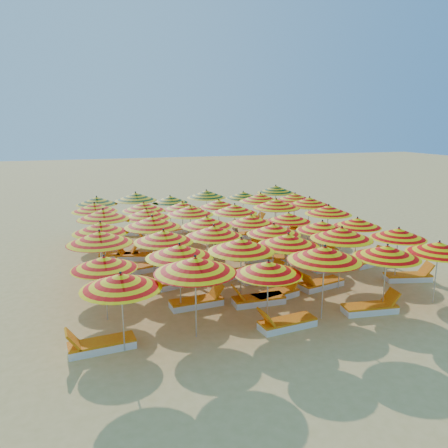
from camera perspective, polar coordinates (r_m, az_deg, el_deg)
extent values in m
plane|color=#E2B364|center=(18.54, 0.49, -5.15)|extent=(120.00, 120.00, 0.00)
cylinder|color=silver|center=(11.64, -13.09, -11.41)|extent=(0.04, 0.04, 2.06)
cone|color=#EA6700|center=(11.30, -13.32, -7.29)|extent=(2.11, 2.11, 0.39)
sphere|color=black|center=(11.23, -13.38, -6.21)|extent=(0.07, 0.07, 0.07)
cylinder|color=silver|center=(12.05, -3.71, -9.74)|extent=(0.04, 0.04, 2.24)
cone|color=#EA6700|center=(11.71, -3.78, -5.35)|extent=(2.26, 2.26, 0.43)
sphere|color=black|center=(11.63, -3.80, -4.21)|extent=(0.07, 0.07, 0.07)
cylinder|color=silver|center=(12.66, 5.71, -9.34)|extent=(0.04, 0.04, 1.95)
cone|color=#EA6700|center=(12.37, 5.80, -5.72)|extent=(2.28, 2.28, 0.37)
sphere|color=black|center=(12.30, 5.82, -4.78)|extent=(0.06, 0.06, 0.06)
cylinder|color=silver|center=(13.45, 12.80, -7.67)|extent=(0.04, 0.04, 2.20)
cone|color=#EA6700|center=(13.14, 13.01, -3.77)|extent=(2.68, 2.68, 0.42)
sphere|color=black|center=(13.08, 13.06, -2.76)|extent=(0.07, 0.07, 0.07)
cylinder|color=silver|center=(14.67, 20.26, -6.72)|extent=(0.04, 0.04, 2.05)
cone|color=#EA6700|center=(14.41, 20.53, -3.39)|extent=(2.66, 2.66, 0.39)
sphere|color=black|center=(14.35, 20.60, -2.54)|extent=(0.07, 0.07, 0.07)
cylinder|color=silver|center=(15.85, 25.95, -5.85)|extent=(0.04, 0.04, 2.02)
cone|color=#EA6700|center=(15.61, 26.26, -2.80)|extent=(2.55, 2.55, 0.38)
sphere|color=black|center=(15.56, 26.34, -2.02)|extent=(0.07, 0.07, 0.07)
cylinder|color=silver|center=(13.52, -15.17, -8.28)|extent=(0.04, 0.04, 1.94)
cone|color=#EA6700|center=(13.25, -15.39, -4.88)|extent=(2.24, 2.24, 0.37)
sphere|color=black|center=(13.19, -15.44, -4.00)|extent=(0.06, 0.06, 0.06)
cylinder|color=silver|center=(13.73, -5.74, -7.18)|extent=(0.04, 0.04, 2.11)
cone|color=#EA6700|center=(13.44, -5.83, -3.52)|extent=(2.34, 2.34, 0.40)
sphere|color=black|center=(13.38, -5.85, -2.57)|extent=(0.07, 0.07, 0.07)
cylinder|color=silver|center=(14.19, 2.22, -6.35)|extent=(0.04, 0.04, 2.15)
cone|color=#EA6700|center=(13.91, 2.26, -2.72)|extent=(2.48, 2.48, 0.41)
sphere|color=black|center=(13.85, 2.27, -1.79)|extent=(0.07, 0.07, 0.07)
cylinder|color=silver|center=(15.11, 8.28, -5.38)|extent=(0.04, 0.04, 2.09)
cone|color=#EA6700|center=(14.85, 8.39, -2.05)|extent=(2.68, 2.68, 0.40)
sphere|color=black|center=(14.79, 8.42, -1.20)|extent=(0.07, 0.07, 0.07)
cylinder|color=silver|center=(16.01, 14.91, -4.46)|extent=(0.04, 0.04, 2.18)
cone|color=#EA6700|center=(15.76, 15.11, -1.18)|extent=(2.35, 2.35, 0.42)
sphere|color=black|center=(15.71, 15.16, -0.34)|extent=(0.07, 0.07, 0.07)
cylinder|color=silver|center=(17.36, 21.60, -3.91)|extent=(0.04, 0.04, 2.00)
cone|color=#EA6700|center=(17.15, 21.83, -1.13)|extent=(2.53, 2.53, 0.38)
sphere|color=black|center=(17.10, 21.90, -0.42)|extent=(0.07, 0.07, 0.07)
cylinder|color=silver|center=(15.41, -15.71, -5.14)|extent=(0.04, 0.04, 2.21)
cone|color=#EA6700|center=(15.14, -15.93, -1.69)|extent=(2.87, 2.87, 0.42)
sphere|color=black|center=(15.09, -15.99, -0.80)|extent=(0.07, 0.07, 0.07)
cylinder|color=silver|center=(15.54, -7.80, -4.82)|extent=(0.04, 0.04, 2.10)
cone|color=#EA6700|center=(15.28, -7.90, -1.57)|extent=(2.72, 2.72, 0.40)
sphere|color=black|center=(15.23, -7.93, -0.73)|extent=(0.07, 0.07, 0.07)
cylinder|color=silver|center=(16.10, -1.32, -4.08)|extent=(0.04, 0.04, 2.10)
cone|color=#EA6700|center=(15.85, -1.33, -0.93)|extent=(2.27, 2.27, 0.40)
sphere|color=black|center=(15.80, -1.34, -0.12)|extent=(0.07, 0.07, 0.07)
cylinder|color=silver|center=(16.71, 6.44, -3.62)|extent=(0.04, 0.04, 2.04)
cone|color=#EA6700|center=(16.48, 6.52, -0.68)|extent=(2.08, 2.08, 0.39)
sphere|color=black|center=(16.43, 6.54, 0.08)|extent=(0.07, 0.07, 0.07)
cylinder|color=silver|center=(17.65, 12.57, -3.01)|extent=(0.04, 0.04, 2.01)
cone|color=#EA6700|center=(17.43, 12.71, -0.26)|extent=(2.54, 2.54, 0.38)
sphere|color=black|center=(17.38, 12.74, 0.45)|extent=(0.07, 0.07, 0.07)
cylinder|color=silver|center=(18.88, 16.84, -2.30)|extent=(0.04, 0.04, 1.96)
cone|color=#EA6700|center=(18.68, 17.01, 0.21)|extent=(2.28, 2.28, 0.37)
sphere|color=black|center=(18.64, 17.05, 0.86)|extent=(0.07, 0.07, 0.07)
cylinder|color=silver|center=(17.24, -15.65, -3.40)|extent=(0.04, 0.04, 2.10)
cone|color=#EA6700|center=(17.01, -15.84, -0.45)|extent=(2.56, 2.56, 0.40)
sphere|color=black|center=(16.96, -15.88, 0.30)|extent=(0.07, 0.07, 0.07)
cylinder|color=silver|center=(17.39, -9.25, -2.78)|extent=(0.04, 0.04, 2.20)
cone|color=#EA6700|center=(17.15, -9.37, 0.29)|extent=(2.36, 2.36, 0.42)
sphere|color=black|center=(17.10, -9.40, 1.08)|extent=(0.07, 0.07, 0.07)
cylinder|color=silver|center=(17.79, -2.24, -2.48)|extent=(0.04, 0.04, 2.06)
cone|color=#EA6700|center=(17.57, -2.26, 0.33)|extent=(2.53, 2.53, 0.39)
sphere|color=black|center=(17.52, -2.27, 1.05)|extent=(0.07, 0.07, 0.07)
cylinder|color=silver|center=(18.52, 3.51, -2.00)|extent=(0.04, 0.04, 1.98)
cone|color=#EA6700|center=(18.32, 3.55, 0.59)|extent=(2.45, 2.45, 0.38)
sphere|color=black|center=(18.28, 3.56, 1.25)|extent=(0.07, 0.07, 0.07)
cylinder|color=silver|center=(19.41, 8.36, -1.51)|extent=(0.04, 0.04, 1.92)
cone|color=#EA6700|center=(19.22, 8.44, 0.90)|extent=(2.10, 2.10, 0.37)
sphere|color=black|center=(19.18, 8.46, 1.52)|extent=(0.06, 0.06, 0.06)
cylinder|color=silver|center=(20.46, 13.35, -0.70)|extent=(0.04, 0.04, 2.12)
cone|color=#EA6700|center=(20.27, 13.49, 1.82)|extent=(2.59, 2.59, 0.40)
sphere|color=black|center=(20.23, 13.52, 2.47)|extent=(0.07, 0.07, 0.07)
cylinder|color=silver|center=(19.25, -15.33, -1.54)|extent=(0.04, 0.04, 2.20)
cone|color=#EA6700|center=(19.04, -15.50, 1.24)|extent=(2.91, 2.91, 0.42)
sphere|color=black|center=(18.99, -15.55, 1.96)|extent=(0.07, 0.07, 0.07)
cylinder|color=silver|center=(19.46, -9.99, -1.26)|extent=(0.04, 0.04, 2.11)
cone|color=#EA6700|center=(19.25, -10.09, 1.38)|extent=(2.29, 2.29, 0.40)
sphere|color=black|center=(19.21, -10.12, 2.05)|extent=(0.07, 0.07, 0.07)
cylinder|color=silver|center=(19.88, -4.40, -0.77)|extent=(0.04, 0.04, 2.12)
cone|color=#EA6700|center=(19.69, -4.44, 1.82)|extent=(2.43, 2.43, 0.40)
sphere|color=black|center=(19.64, -4.45, 2.48)|extent=(0.07, 0.07, 0.07)
cylinder|color=silver|center=(20.23, 1.39, -0.52)|extent=(0.04, 0.04, 2.10)
cone|color=#EA6700|center=(20.03, 1.41, 2.01)|extent=(2.55, 2.55, 0.40)
sphere|color=black|center=(19.99, 1.41, 2.66)|extent=(0.07, 0.07, 0.07)
cylinder|color=silver|center=(21.02, 6.76, 0.09)|extent=(0.04, 0.04, 2.23)
cone|color=#EA6700|center=(20.82, 6.83, 2.68)|extent=(2.52, 2.52, 0.42)
sphere|color=black|center=(20.78, 6.85, 3.34)|extent=(0.07, 0.07, 0.07)
cylinder|color=silver|center=(22.16, 10.97, 0.52)|extent=(0.04, 0.04, 2.17)
cone|color=#EA6700|center=(21.98, 11.07, 2.91)|extent=(2.55, 2.55, 0.41)
sphere|color=black|center=(21.94, 11.10, 3.52)|extent=(0.07, 0.07, 0.07)
cylinder|color=silver|center=(21.41, -16.40, -0.28)|extent=(0.04, 0.04, 2.11)
cone|color=#EA6700|center=(21.23, -16.56, 2.12)|extent=(2.12, 2.12, 0.40)
sphere|color=black|center=(21.19, -16.60, 2.73)|extent=(0.07, 0.07, 0.07)
cylinder|color=silver|center=(21.42, -10.36, -0.05)|extent=(0.04, 0.04, 2.04)
cone|color=#EA6700|center=(21.24, -10.45, 2.27)|extent=(2.52, 2.52, 0.39)
sphere|color=black|center=(21.20, -10.48, 2.87)|extent=(0.07, 0.07, 0.07)
cylinder|color=silver|center=(21.71, -5.41, 0.17)|extent=(0.04, 0.04, 1.96)
cone|color=#EA6700|center=(21.54, -5.46, 2.38)|extent=(2.55, 2.55, 0.37)
sphere|color=black|center=(21.50, -5.47, 2.94)|extent=(0.07, 0.07, 0.07)
cylinder|color=silver|center=(22.40, -0.68, 0.59)|extent=(0.04, 0.04, 1.94)
cone|color=#EA6700|center=(22.23, -0.69, 2.70)|extent=(2.30, 2.30, 0.37)
sphere|color=black|center=(22.19, -0.69, 3.24)|extent=(0.06, 0.06, 0.06)
cylinder|color=silver|center=(22.86, 4.74, 1.13)|extent=(0.04, 0.04, 2.20)
cone|color=#EA6700|center=(22.68, 4.78, 3.49)|extent=(2.39, 2.39, 0.42)
sphere|color=black|center=(22.64, 4.79, 4.09)|extent=(0.07, 0.07, 0.07)
cylinder|color=silver|center=(23.88, 9.16, 1.38)|extent=(0.04, 0.04, 2.08)
cone|color=#EA6700|center=(23.71, 9.23, 3.52)|extent=(2.46, 2.46, 0.40)
sphere|color=black|center=(23.68, 9.25, 4.06)|extent=(0.07, 0.07, 0.07)
cylinder|color=silver|center=(23.34, -16.15, 0.77)|extent=(0.04, 0.04, 2.09)
cone|color=#756406|center=(23.18, -16.29, 2.95)|extent=(2.37, 2.37, 0.40)
sphere|color=black|center=(23.14, -16.33, 3.51)|extent=(0.07, 0.07, 0.07)
cylinder|color=silver|center=(23.44, -11.38, 1.23)|extent=(0.04, 0.04, 2.20)
cone|color=#756406|center=(23.27, -11.48, 3.53)|extent=(2.81, 2.81, 0.42)
sphere|color=black|center=(23.23, -11.51, 4.12)|extent=(0.07, 0.07, 0.07)
cylinder|color=silver|center=(23.80, -7.01, 1.23)|extent=(0.04, 0.04, 1.94)
cone|color=#756406|center=(23.64, -7.06, 3.23)|extent=(1.95, 1.95, 0.37)
sphere|color=black|center=(23.61, -7.08, 3.74)|extent=(0.06, 0.06, 0.06)
cylinder|color=silver|center=(24.28, -2.30, 1.79)|extent=(0.04, 0.04, 2.13)
cone|color=#756406|center=(24.12, -2.32, 3.95)|extent=(2.58, 2.58, 0.41)
sphere|color=black|center=(24.08, -2.33, 4.50)|extent=(0.07, 0.07, 0.07)
cylinder|color=silver|center=(24.86, 2.50, 1.86)|extent=(0.04, 0.04, 1.97)
cone|color=#756406|center=(24.71, 2.52, 3.80)|extent=(2.12, 2.12, 0.38)
sphere|color=black|center=(24.68, 2.53, 4.30)|extent=(0.07, 0.07, 0.07)
cylinder|color=silver|center=(25.71, 6.71, 2.42)|extent=(0.04, 0.04, 2.21)
cone|color=#756406|center=(25.55, 6.76, 4.53)|extent=(2.89, 2.89, 0.42)
sphere|color=black|center=(25.52, 6.78, 5.07)|extent=(0.07, 0.07, 0.07)
cube|color=white|center=(12.24, -15.63, -15.13)|extent=(1.74, 0.72, 0.20)
cube|color=orange|center=(12.18, -15.67, -14.59)|extent=(1.74, 0.72, 0.06)
cube|color=orange|center=(12.03, -19.13, -14.02)|extent=(0.41, 0.61, 0.48)
cube|color=white|center=(13.07, 8.26, -12.87)|extent=(1.75, 0.75, 0.20)
cube|color=orange|center=(13.01, 8.28, -12.35)|extent=(1.75, 0.75, 0.06)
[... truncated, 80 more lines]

